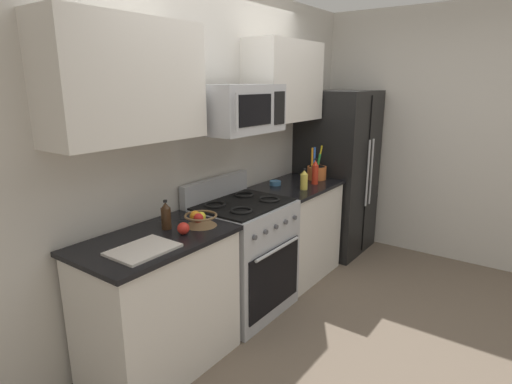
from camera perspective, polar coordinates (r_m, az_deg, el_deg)
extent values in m
plane|color=#6B5B4C|center=(3.35, 7.38, -18.71)|extent=(16.00, 16.00, 0.00)
cube|color=beige|center=(3.43, -6.90, 5.58)|extent=(8.00, 0.10, 2.60)
cube|color=silver|center=(2.87, -13.11, -14.93)|extent=(0.96, 0.57, 0.88)
cube|color=black|center=(2.67, -13.67, -6.41)|extent=(1.00, 0.61, 0.03)
cube|color=#B2B5BA|center=(3.43, -1.78, -9.04)|extent=(0.76, 0.61, 0.91)
cube|color=black|center=(3.31, 2.57, -11.75)|extent=(0.67, 0.01, 0.51)
cylinder|color=#B2B5BA|center=(3.19, 3.02, -7.78)|extent=(0.57, 0.02, 0.02)
cube|color=black|center=(3.27, -1.85, -1.61)|extent=(0.73, 0.55, 0.02)
cube|color=#B2B5BA|center=(3.42, -5.52, 0.48)|extent=(0.76, 0.06, 0.18)
torus|color=black|center=(3.06, -2.04, -2.51)|extent=(0.17, 0.17, 0.02)
torus|color=black|center=(3.34, 1.81, -1.00)|extent=(0.17, 0.17, 0.02)
torus|color=black|center=(3.21, -5.66, -1.70)|extent=(0.17, 0.17, 0.02)
torus|color=black|center=(3.48, -1.69, -0.32)|extent=(0.17, 0.17, 0.02)
cylinder|color=#4C4C51|center=(2.93, -0.17, -6.25)|extent=(0.04, 0.02, 0.04)
cylinder|color=#4C4C51|center=(3.03, 1.36, -5.50)|extent=(0.04, 0.02, 0.04)
cylinder|color=#4C4C51|center=(3.14, 2.79, -4.79)|extent=(0.04, 0.02, 0.04)
cylinder|color=#4C4C51|center=(3.25, 4.11, -4.13)|extent=(0.04, 0.02, 0.04)
cylinder|color=#4C4C51|center=(3.36, 5.35, -3.51)|extent=(0.04, 0.02, 0.04)
cube|color=silver|center=(4.08, 5.38, -5.39)|extent=(0.84, 0.57, 0.88)
cube|color=black|center=(3.94, 5.53, 0.83)|extent=(0.88, 0.61, 0.03)
cube|color=black|center=(4.68, 11.00, 2.64)|extent=(0.78, 0.68, 1.76)
cube|color=black|center=(4.55, 14.93, 2.06)|extent=(0.01, 0.01, 1.67)
cylinder|color=#B2B5BA|center=(4.48, 15.04, 2.46)|extent=(0.02, 0.02, 0.70)
cylinder|color=#B2B5BA|center=(4.57, 15.50, 2.67)|extent=(0.02, 0.02, 0.70)
cube|color=beige|center=(4.86, 20.43, 7.47)|extent=(0.10, 8.00, 2.60)
cube|color=#B2B5BA|center=(3.17, -2.41, 11.33)|extent=(0.69, 0.40, 0.35)
cube|color=black|center=(2.99, -0.05, 11.15)|extent=(0.38, 0.01, 0.22)
cube|color=black|center=(3.25, 3.24, 11.41)|extent=(0.14, 0.01, 0.25)
cylinder|color=#B2B5BA|center=(2.78, -2.65, 10.85)|extent=(0.02, 0.02, 0.25)
cube|color=silver|center=(2.62, -17.36, 14.28)|extent=(0.99, 0.34, 0.71)
cube|color=silver|center=(3.91, 3.89, 14.85)|extent=(0.87, 0.34, 0.71)
cylinder|color=#D1662D|center=(4.17, 8.31, 2.62)|extent=(0.19, 0.19, 0.13)
cylinder|color=black|center=(4.17, 8.31, 2.76)|extent=(0.15, 0.15, 0.11)
cylinder|color=orange|center=(4.15, 7.68, 4.05)|extent=(0.04, 0.03, 0.29)
cylinder|color=blue|center=(4.14, 7.99, 4.08)|extent=(0.04, 0.04, 0.29)
cylinder|color=green|center=(4.19, 8.46, 3.71)|extent=(0.03, 0.06, 0.23)
cylinder|color=yellow|center=(4.18, 8.63, 4.26)|extent=(0.02, 0.07, 0.31)
cone|color=brown|center=(2.82, -7.56, -3.89)|extent=(0.22, 0.22, 0.07)
torus|color=brown|center=(2.81, -7.58, -3.21)|extent=(0.22, 0.22, 0.02)
sphere|color=red|center=(2.79, -7.88, -3.55)|extent=(0.07, 0.07, 0.07)
sphere|color=orange|center=(2.83, -8.33, -3.28)|extent=(0.07, 0.07, 0.07)
sphere|color=yellow|center=(2.81, -7.53, -3.36)|extent=(0.07, 0.07, 0.07)
sphere|color=red|center=(2.68, -9.91, -4.93)|extent=(0.08, 0.08, 0.08)
cube|color=silver|center=(2.48, -15.20, -7.62)|extent=(0.37, 0.27, 0.02)
cylinder|color=gold|center=(3.75, 6.59, 1.39)|extent=(0.07, 0.07, 0.14)
cone|color=gold|center=(3.73, 6.63, 2.73)|extent=(0.06, 0.06, 0.04)
cylinder|color=black|center=(3.72, 6.64, 3.13)|extent=(0.03, 0.03, 0.01)
cylinder|color=red|center=(3.96, 8.09, 2.36)|extent=(0.06, 0.06, 0.18)
cone|color=red|center=(3.93, 8.15, 4.00)|extent=(0.06, 0.06, 0.05)
cylinder|color=black|center=(3.93, 8.17, 4.46)|extent=(0.02, 0.02, 0.01)
cylinder|color=#382314|center=(2.79, -12.21, -3.56)|extent=(0.06, 0.06, 0.14)
cone|color=#382314|center=(2.76, -12.31, -1.78)|extent=(0.06, 0.06, 0.04)
cylinder|color=black|center=(2.75, -12.34, -1.24)|extent=(0.03, 0.03, 0.01)
cylinder|color=teal|center=(3.90, 2.64, 1.22)|extent=(0.11, 0.11, 0.04)
torus|color=teal|center=(3.89, 2.65, 1.49)|extent=(0.11, 0.11, 0.01)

